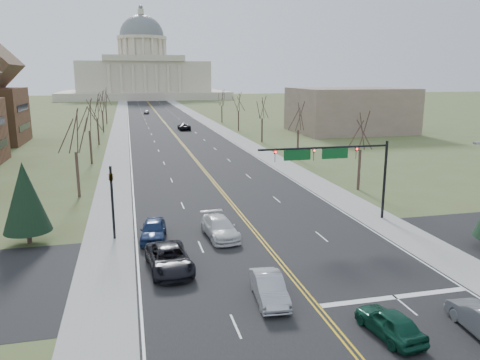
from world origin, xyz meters
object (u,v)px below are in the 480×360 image
car_sb_inner_second (220,228)px  car_far_sb (146,112)px  car_far_nb (184,127)px  signal_left (112,194)px  car_sb_outer_second (153,230)px  car_sb_outer_lead (169,259)px  signal_mast (334,159)px  car_sb_inner_lead (269,288)px  car_nb_inner_lead (390,323)px

car_sb_inner_second → car_far_sb: 126.47m
car_far_nb → car_far_sb: 50.01m
signal_left → car_sb_outer_second: signal_left is taller
car_sb_outer_lead → car_far_nb: size_ratio=1.02×
signal_mast → car_far_nb: 75.53m
car_far_sb → signal_left: bearing=-87.8°
signal_left → car_far_sb: 125.07m
car_sb_outer_second → car_far_nb: car_sb_outer_second is taller
car_sb_inner_lead → car_sb_outer_lead: size_ratio=0.79×
car_sb_outer_lead → car_far_sb: bearing=83.6°
signal_mast → car_far_nb: size_ratio=2.11×
signal_mast → car_sb_inner_second: 11.80m
car_sb_inner_lead → car_far_sb: (-1.21, 137.89, -0.08)m
car_sb_outer_second → signal_left: bearing=168.1°
car_sb_inner_second → car_far_sb: (-0.51, 126.46, -0.12)m
car_nb_inner_lead → car_far_nb: 93.46m
signal_left → car_sb_outer_lead: bearing=-62.9°
car_nb_inner_lead → car_sb_outer_lead: (-10.10, 10.85, 0.09)m
car_sb_outer_lead → car_sb_inner_second: car_sb_outer_lead is taller
car_sb_inner_lead → car_far_sb: bearing=95.1°
car_sb_inner_lead → car_far_sb: size_ratio=1.15×
signal_left → car_sb_outer_lead: 8.77m
signal_mast → car_sb_outer_lead: 17.58m
car_nb_inner_lead → car_sb_inner_lead: size_ratio=0.91×
car_sb_inner_lead → car_far_nb: size_ratio=0.81×
signal_mast → car_far_sb: 125.38m
car_sb_outer_lead → car_sb_inner_lead: bearing=-52.0°
car_sb_inner_lead → car_sb_inner_second: car_sb_inner_second is taller
car_sb_outer_lead → car_far_sb: car_sb_outer_lead is taller
car_sb_inner_lead → car_nb_inner_lead: bearing=-42.1°
car_sb_inner_second → car_sb_outer_second: 5.34m
signal_mast → car_sb_inner_second: bearing=-171.0°
signal_left → car_far_sb: size_ratio=1.49×
signal_left → car_sb_outer_second: bearing=-18.6°
car_sb_outer_lead → car_sb_outer_second: size_ratio=1.21×
signal_left → car_sb_inner_lead: size_ratio=1.29×
signal_left → car_nb_inner_lead: size_ratio=1.42×
car_sb_inner_lead → car_far_nb: car_far_nb is taller
car_nb_inner_lead → car_sb_outer_second: 20.30m
signal_left → car_sb_inner_lead: 16.20m
car_far_nb → car_sb_outer_second: bearing=80.1°
car_sb_inner_second → signal_mast: bearing=3.9°
signal_mast → car_far_sb: bearing=95.1°
car_nb_inner_lead → car_far_sb: size_ratio=1.05×
car_sb_outer_lead → car_far_sb: 132.22m
signal_left → car_nb_inner_lead: bearing=-52.7°
car_sb_outer_lead → car_sb_outer_second: (-0.71, 6.34, 0.01)m
car_nb_inner_lead → car_far_nb: (0.76, 93.46, 0.08)m
signal_left → car_nb_inner_lead: signal_left is taller
car_nb_inner_lead → car_sb_outer_lead: size_ratio=0.72×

